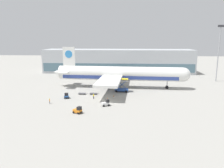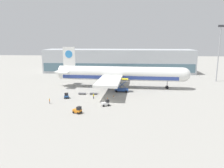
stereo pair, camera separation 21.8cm
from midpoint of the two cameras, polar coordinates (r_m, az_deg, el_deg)
ground_plane at (r=71.93m, az=-1.31°, el=-4.72°), size 400.00×400.00×0.00m
terminal_building at (r=135.74m, az=1.73°, el=6.06°), size 90.00×18.20×14.00m
light_mast at (r=116.70m, az=26.22°, el=8.03°), size 2.80×0.50×26.75m
airplane_main at (r=92.16m, az=1.62°, el=2.65°), size 58.10×48.35×17.00m
scissor_lift_loader at (r=85.48m, az=2.62°, el=-0.71°), size 5.35×3.60×5.14m
baggage_tug_foreground at (r=67.66m, az=-1.54°, el=-5.02°), size 2.81×2.44×2.00m
baggage_tug_mid at (r=77.84m, az=-11.75°, el=-3.03°), size 2.20×2.74×2.00m
baggage_tug_far at (r=61.83m, az=-8.85°, el=-6.79°), size 2.81×2.44×2.00m
baggage_dolly_lead at (r=82.46m, az=-7.72°, el=-2.40°), size 3.70×1.51×0.48m
baggage_dolly_second at (r=81.95m, az=-4.79°, el=-2.43°), size 3.70×1.51×0.48m
ground_crew_near at (r=72.55m, az=-15.91°, el=-4.18°), size 0.31×0.55×1.77m
ground_crew_far at (r=75.94m, az=-4.76°, el=-3.06°), size 0.46×0.40×1.77m
traffic_cone_near at (r=78.36m, az=0.50°, el=-3.10°), size 0.40×0.40×0.64m
traffic_cone_far at (r=75.23m, az=-1.09°, el=-3.76°), size 0.40×0.40×0.59m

